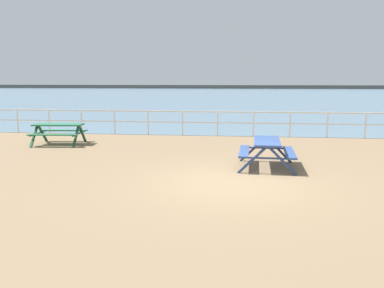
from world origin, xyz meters
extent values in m
cube|color=#846B4C|center=(0.00, 0.00, -0.10)|extent=(30.00, 24.00, 0.20)
cube|color=slate|center=(0.00, 52.75, 0.00)|extent=(142.00, 90.00, 0.01)
cube|color=#4C4C47|center=(0.00, 95.75, 0.00)|extent=(142.00, 6.00, 1.80)
cube|color=white|center=(0.00, 7.75, 1.05)|extent=(23.00, 0.06, 0.06)
cube|color=white|center=(0.00, 7.75, 0.58)|extent=(23.00, 0.05, 0.05)
cylinder|color=white|center=(-9.97, 7.75, 0.53)|extent=(0.07, 0.07, 1.05)
cylinder|color=white|center=(-8.43, 7.75, 0.53)|extent=(0.07, 0.07, 1.05)
cylinder|color=white|center=(-6.90, 7.75, 0.53)|extent=(0.07, 0.07, 1.05)
cylinder|color=white|center=(-5.37, 7.75, 0.53)|extent=(0.07, 0.07, 1.05)
cylinder|color=white|center=(-3.83, 7.75, 0.53)|extent=(0.07, 0.07, 1.05)
cylinder|color=white|center=(-2.30, 7.75, 0.53)|extent=(0.07, 0.07, 1.05)
cylinder|color=white|center=(-0.77, 7.75, 0.53)|extent=(0.07, 0.07, 1.05)
cylinder|color=white|center=(0.77, 7.75, 0.53)|extent=(0.07, 0.07, 1.05)
cylinder|color=white|center=(2.30, 7.75, 0.53)|extent=(0.07, 0.07, 1.05)
cylinder|color=white|center=(3.83, 7.75, 0.53)|extent=(0.07, 0.07, 1.05)
cylinder|color=white|center=(5.37, 7.75, 0.53)|extent=(0.07, 0.07, 1.05)
cube|color=#334C84|center=(0.92, 1.73, 0.75)|extent=(0.78, 1.83, 0.05)
cube|color=#334C84|center=(0.30, 1.76, 0.45)|extent=(0.34, 1.81, 0.04)
cube|color=#334C84|center=(1.54, 1.71, 0.45)|extent=(0.34, 1.81, 0.04)
cube|color=navy|center=(0.58, 2.53, 0.38)|extent=(0.80, 0.11, 0.79)
cube|color=navy|center=(1.33, 2.50, 0.38)|extent=(0.80, 0.11, 0.79)
cube|color=navy|center=(0.95, 2.51, 0.42)|extent=(1.50, 0.12, 0.04)
cube|color=navy|center=(0.51, 0.97, 0.38)|extent=(0.80, 0.11, 0.79)
cube|color=navy|center=(1.26, 0.94, 0.38)|extent=(0.80, 0.11, 0.79)
cube|color=navy|center=(0.89, 0.95, 0.42)|extent=(1.50, 0.12, 0.04)
cube|color=#286B47|center=(-6.62, 4.84, 0.75)|extent=(1.86, 0.86, 0.05)
cube|color=#286B47|center=(-6.68, 5.46, 0.45)|extent=(1.82, 0.42, 0.04)
cube|color=#286B47|center=(-6.56, 4.23, 0.45)|extent=(1.82, 0.42, 0.04)
cube|color=#1E5035|center=(-5.88, 5.29, 0.38)|extent=(0.15, 0.80, 0.79)
cube|color=#1E5035|center=(-5.81, 4.54, 0.38)|extent=(0.15, 0.80, 0.79)
cube|color=#1E5035|center=(-5.84, 4.91, 0.42)|extent=(0.20, 1.50, 0.04)
cube|color=#1E5035|center=(-7.43, 5.15, 0.38)|extent=(0.15, 0.80, 0.79)
cube|color=#1E5035|center=(-7.36, 4.40, 0.38)|extent=(0.15, 0.80, 0.79)
cube|color=#1E5035|center=(-7.40, 4.77, 0.42)|extent=(0.20, 1.50, 0.04)
camera|label=1|loc=(0.12, -9.18, 2.45)|focal=36.80mm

